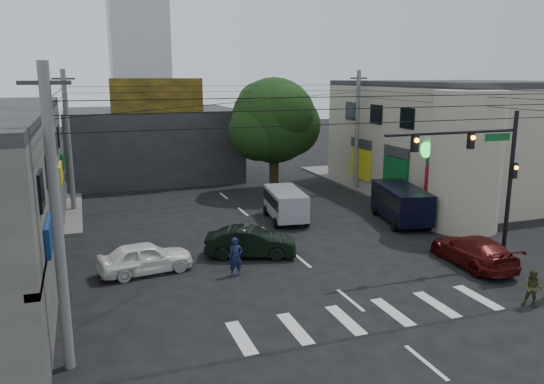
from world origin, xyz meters
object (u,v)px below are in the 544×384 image
street_tree (274,121)px  pedestrian_olive (533,288)px  utility_pole_far_left (68,142)px  utility_pole_near_left (57,223)px  traffic_officer (236,257)px  traffic_gantry (484,163)px  navy_van (401,205)px  white_compact (146,258)px  utility_pole_far_right (357,131)px  dark_sedan (251,242)px  silver_minivan (285,206)px  maroon_sedan (473,251)px

street_tree → pedestrian_olive: street_tree is taller
utility_pole_far_left → utility_pole_near_left: bearing=-90.0°
street_tree → utility_pole_near_left: 25.95m
pedestrian_olive → street_tree: bearing=148.0°
utility_pole_far_left → traffic_officer: utility_pole_far_left is taller
traffic_gantry → navy_van: (0.54, 7.33, -3.74)m
utility_pole_far_left → white_compact: (3.18, -13.12, -3.88)m
pedestrian_olive → utility_pole_far_right: bearing=131.5°
street_tree → white_compact: street_tree is taller
navy_van → street_tree: bearing=35.2°
navy_van → dark_sedan: bearing=118.5°
utility_pole_near_left → pedestrian_olive: bearing=-4.8°
white_compact → silver_minivan: (9.18, 6.12, 0.24)m
dark_sedan → maroon_sedan: bearing=-96.3°
utility_pole_near_left → utility_pole_far_right: same height
utility_pole_far_right → navy_van: size_ratio=1.59×
traffic_gantry → white_compact: (-15.15, 3.88, -4.11)m
white_compact → navy_van: navy_van is taller
street_tree → maroon_sedan: street_tree is taller
navy_van → traffic_officer: (-11.93, -5.17, -0.21)m
utility_pole_far_right → white_compact: 22.47m
utility_pole_near_left → maroon_sedan: bearing=10.1°
utility_pole_near_left → traffic_officer: size_ratio=5.24×
street_tree → navy_van: street_tree is taller
utility_pole_far_right → pedestrian_olive: bearing=-100.8°
maroon_sedan → navy_van: navy_van is taller
utility_pole_far_left → maroon_sedan: size_ratio=1.83×
maroon_sedan → silver_minivan: (-5.49, 10.33, 0.25)m
street_tree → utility_pole_far_left: utility_pole_far_left is taller
white_compact → traffic_gantry: bearing=-112.2°
silver_minivan → pedestrian_olive: 15.58m
utility_pole_near_left → traffic_officer: bearing=39.2°
street_tree → dark_sedan: 15.67m
traffic_officer → utility_pole_near_left: bearing=-137.0°
street_tree → utility_pole_far_left: (-14.50, -1.00, -0.87)m
traffic_officer → pedestrian_olive: (9.89, -7.08, -0.12)m
traffic_gantry → navy_van: bearing=85.8°
utility_pole_near_left → pedestrian_olive: 17.32m
dark_sedan → maroon_sedan: (9.51, -4.72, -0.02)m
utility_pole_far_right → dark_sedan: utility_pole_far_right is taller
traffic_gantry → maroon_sedan: 4.16m
street_tree → navy_van: 12.33m
utility_pole_near_left → white_compact: size_ratio=2.08×
utility_pole_far_left → navy_van: (18.86, -9.67, -3.51)m
silver_minivan → utility_pole_far_left: bearing=68.3°
white_compact → maroon_sedan: bearing=-113.8°
utility_pole_far_right → utility_pole_near_left: bearing=-135.7°
utility_pole_near_left → pedestrian_olive: utility_pole_near_left is taller
dark_sedan → utility_pole_near_left: bearing=153.6°
white_compact → traffic_officer: traffic_officer is taller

